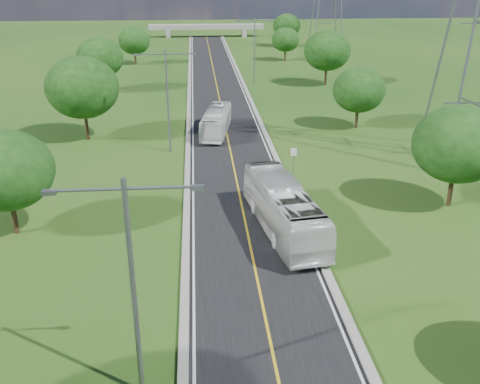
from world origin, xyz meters
name	(u,v)px	position (x,y,z in m)	size (l,w,h in m)	color
ground	(222,113)	(0.00, 60.00, 0.00)	(260.00, 260.00, 0.00)	#1C4814
road	(220,102)	(0.00, 66.00, 0.03)	(8.00, 150.00, 0.06)	black
curb_left	(189,102)	(-4.25, 66.00, 0.11)	(0.50, 150.00, 0.22)	gray
curb_right	(251,101)	(4.25, 66.00, 0.11)	(0.50, 150.00, 0.22)	gray
speed_limit_sign	(294,156)	(5.20, 37.98, 1.60)	(0.55, 0.09, 2.40)	slate
overpass	(206,28)	(0.00, 140.00, 2.41)	(30.00, 3.00, 3.20)	gray
streetlight_near_left	(132,275)	(-6.00, 12.00, 5.94)	(5.90, 0.25, 10.00)	slate
streetlight_mid_left	(167,93)	(-6.00, 45.00, 5.94)	(5.90, 0.25, 10.00)	slate
streetlight_far_right	(254,45)	(6.00, 78.00, 5.94)	(5.90, 0.25, 10.00)	slate
tree_lb	(6,170)	(-16.00, 28.00, 4.64)	(6.30, 6.30, 7.33)	black
tree_lc	(82,87)	(-15.00, 50.00, 5.58)	(7.56, 7.56, 8.79)	black
tree_ld	(100,58)	(-17.00, 74.00, 4.95)	(6.72, 6.72, 7.82)	black
tree_le	(134,41)	(-14.50, 98.00, 4.33)	(5.88, 5.88, 6.84)	black
tree_rb	(458,145)	(16.00, 30.00, 4.95)	(6.72, 6.72, 7.82)	black
tree_rc	(359,90)	(15.00, 52.00, 4.33)	(5.88, 5.88, 6.84)	black
tree_rd	(327,51)	(17.00, 76.00, 5.27)	(7.14, 7.14, 8.30)	black
tree_re	(286,40)	(14.50, 100.00, 4.02)	(5.46, 5.46, 6.35)	black
tree_rf	(287,26)	(18.00, 120.00, 4.64)	(6.30, 6.30, 7.33)	black
bus_outbound	(284,208)	(2.51, 26.73, 1.74)	(2.83, 12.09, 3.37)	silver
bus_inbound	(216,121)	(-1.14, 50.78, 1.43)	(2.30, 9.85, 2.74)	white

